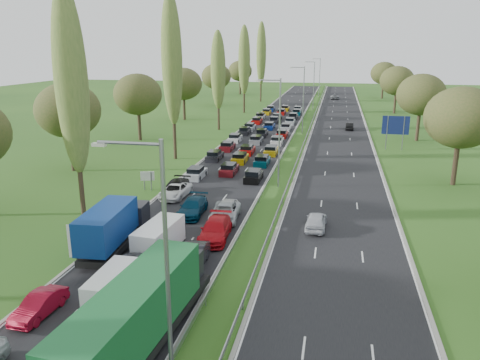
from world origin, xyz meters
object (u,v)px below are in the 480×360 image
Objects in this scene: near_car_2 at (175,191)px; white_van_front at (115,284)px; blue_lorry at (114,227)px; near_car_3 at (175,188)px; green_lorry at (141,312)px; info_sign at (148,178)px; white_van_rear at (160,236)px; direction_sign at (396,127)px; near_car_1 at (39,305)px.

near_car_2 is 20.58m from white_van_front.
near_car_2 is 0.58× the size of blue_lorry.
green_lorry is at bearing -75.07° from near_car_3.
white_van_front is 23.30m from info_sign.
direction_sign reaches higher than white_van_rear.
blue_lorry reaches higher than near_car_2.
near_car_1 is at bearing -90.78° from near_car_3.
info_sign is (-3.68, 15.49, -0.55)m from blue_lorry.
info_sign is 0.40× the size of direction_sign.
info_sign is (-3.83, 1.88, 0.65)m from near_car_2.
info_sign is at bearing 161.34° from near_car_3.
direction_sign is at bearing 65.89° from white_van_front.
near_car_2 is at bearing 85.30° from blue_lorry.
green_lorry reaches higher than info_sign.
near_car_3 is 1.13× the size of white_van_front.
near_car_2 is 38.78m from direction_sign.
near_car_1 is 0.29× the size of green_lorry.
blue_lorry is (0.08, -14.32, 1.12)m from near_car_3.
near_car_3 is 2.54× the size of info_sign.
near_car_3 is 3.82m from info_sign.
near_car_2 is 0.76m from near_car_3.
green_lorry is 2.63× the size of direction_sign.
green_lorry is (7.13, -25.50, 1.39)m from near_car_3.
blue_lorry is at bearing 126.51° from green_lorry.
blue_lorry reaches higher than info_sign.
white_van_front is 0.91× the size of direction_sign.
near_car_3 is 0.39× the size of green_lorry.
white_van_rear is at bearing -76.19° from near_car_3.
near_car_2 is 0.94× the size of white_van_rear.
direction_sign is at bearing 48.14° from near_car_3.
near_car_1 is at bearing -81.87° from info_sign.
white_van_rear is at bearing 10.18° from blue_lorry.
blue_lorry is at bearing 92.39° from near_car_1.
white_van_front reaches higher than near_car_3.
blue_lorry reaches higher than near_car_1.
direction_sign is at bearing 55.75° from blue_lorry.
near_car_1 is at bearing -104.27° from white_van_rear.
near_car_2 is 25.76m from green_lorry.
green_lorry reaches higher than near_car_1.
blue_lorry is 1.62× the size of white_van_rear.
white_van_rear is (3.52, 10.27, 0.44)m from near_car_1.
near_car_2 is at bearing 92.44° from near_car_1.
near_car_1 is at bearing -94.78° from blue_lorry.
info_sign reaches higher than near_car_1.
blue_lorry is 15.93m from info_sign.
green_lorry is 5.92m from white_van_front.
near_car_3 is at bearing 86.29° from blue_lorry.
info_sign is at bearing 99.31° from blue_lorry.
near_car_2 is 0.37× the size of green_lorry.
info_sign is at bearing 101.26° from near_car_1.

